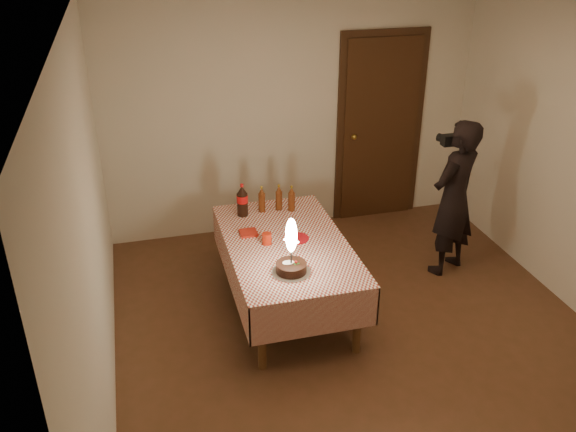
{
  "coord_description": "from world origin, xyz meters",
  "views": [
    {
      "loc": [
        -1.64,
        -3.76,
        3.24
      ],
      "look_at": [
        -0.48,
        0.6,
        0.95
      ],
      "focal_mm": 38.0,
      "sensor_mm": 36.0,
      "label": 1
    }
  ],
  "objects_px": {
    "red_plate": "(296,238)",
    "amber_bottle_left": "(262,200)",
    "dining_table": "(287,252)",
    "photographer": "(454,198)",
    "cola_bottle": "(242,200)",
    "clear_cup": "(292,240)",
    "red_cup": "(267,239)",
    "amber_bottle_mid": "(279,198)",
    "amber_bottle_right": "(291,199)",
    "birthday_cake": "(291,257)"
  },
  "relations": [
    {
      "from": "dining_table",
      "to": "photographer",
      "type": "bearing_deg",
      "value": 7.8
    },
    {
      "from": "dining_table",
      "to": "red_plate",
      "type": "bearing_deg",
      "value": 21.8
    },
    {
      "from": "amber_bottle_left",
      "to": "photographer",
      "type": "bearing_deg",
      "value": -12.99
    },
    {
      "from": "red_plate",
      "to": "amber_bottle_left",
      "type": "height_order",
      "value": "amber_bottle_left"
    },
    {
      "from": "dining_table",
      "to": "photographer",
      "type": "distance_m",
      "value": 1.73
    },
    {
      "from": "photographer",
      "to": "amber_bottle_right",
      "type": "bearing_deg",
      "value": 166.84
    },
    {
      "from": "clear_cup",
      "to": "amber_bottle_left",
      "type": "relative_size",
      "value": 0.35
    },
    {
      "from": "red_cup",
      "to": "amber_bottle_left",
      "type": "bearing_deg",
      "value": 81.19
    },
    {
      "from": "red_plate",
      "to": "red_cup",
      "type": "relative_size",
      "value": 2.2
    },
    {
      "from": "red_cup",
      "to": "photographer",
      "type": "relative_size",
      "value": 0.06
    },
    {
      "from": "cola_bottle",
      "to": "amber_bottle_mid",
      "type": "relative_size",
      "value": 1.25
    },
    {
      "from": "photographer",
      "to": "birthday_cake",
      "type": "bearing_deg",
      "value": -158.5
    },
    {
      "from": "amber_bottle_right",
      "to": "photographer",
      "type": "distance_m",
      "value": 1.54
    },
    {
      "from": "amber_bottle_left",
      "to": "amber_bottle_right",
      "type": "bearing_deg",
      "value": -12.08
    },
    {
      "from": "clear_cup",
      "to": "amber_bottle_left",
      "type": "height_order",
      "value": "amber_bottle_left"
    },
    {
      "from": "red_cup",
      "to": "amber_bottle_left",
      "type": "height_order",
      "value": "amber_bottle_left"
    },
    {
      "from": "red_plate",
      "to": "cola_bottle",
      "type": "bearing_deg",
      "value": 122.77
    },
    {
      "from": "amber_bottle_mid",
      "to": "red_cup",
      "type": "bearing_deg",
      "value": -112.87
    },
    {
      "from": "red_plate",
      "to": "amber_bottle_mid",
      "type": "height_order",
      "value": "amber_bottle_mid"
    },
    {
      "from": "birthday_cake",
      "to": "cola_bottle",
      "type": "xyz_separation_m",
      "value": [
        -0.18,
        1.07,
        0.02
      ]
    },
    {
      "from": "birthday_cake",
      "to": "photographer",
      "type": "xyz_separation_m",
      "value": [
        1.79,
        0.7,
        -0.03
      ]
    },
    {
      "from": "birthday_cake",
      "to": "photographer",
      "type": "bearing_deg",
      "value": 21.5
    },
    {
      "from": "red_cup",
      "to": "photographer",
      "type": "distance_m",
      "value": 1.88
    },
    {
      "from": "clear_cup",
      "to": "photographer",
      "type": "relative_size",
      "value": 0.06
    },
    {
      "from": "clear_cup",
      "to": "photographer",
      "type": "height_order",
      "value": "photographer"
    },
    {
      "from": "dining_table",
      "to": "photographer",
      "type": "height_order",
      "value": "photographer"
    },
    {
      "from": "red_plate",
      "to": "amber_bottle_right",
      "type": "bearing_deg",
      "value": 79.27
    },
    {
      "from": "dining_table",
      "to": "clear_cup",
      "type": "xyz_separation_m",
      "value": [
        0.04,
        -0.06,
        0.14
      ]
    },
    {
      "from": "amber_bottle_left",
      "to": "birthday_cake",
      "type": "bearing_deg",
      "value": -90.75
    },
    {
      "from": "clear_cup",
      "to": "cola_bottle",
      "type": "height_order",
      "value": "cola_bottle"
    },
    {
      "from": "clear_cup",
      "to": "cola_bottle",
      "type": "relative_size",
      "value": 0.28
    },
    {
      "from": "cola_bottle",
      "to": "amber_bottle_right",
      "type": "bearing_deg",
      "value": -2.34
    },
    {
      "from": "cola_bottle",
      "to": "amber_bottle_left",
      "type": "distance_m",
      "value": 0.2
    },
    {
      "from": "red_cup",
      "to": "clear_cup",
      "type": "bearing_deg",
      "value": -20.02
    },
    {
      "from": "clear_cup",
      "to": "amber_bottle_mid",
      "type": "xyz_separation_m",
      "value": [
        0.06,
        0.7,
        0.07
      ]
    },
    {
      "from": "red_cup",
      "to": "clear_cup",
      "type": "xyz_separation_m",
      "value": [
        0.21,
        -0.07,
        -0.01
      ]
    },
    {
      "from": "amber_bottle_right",
      "to": "red_cup",
      "type": "bearing_deg",
      "value": -123.2
    },
    {
      "from": "birthday_cake",
      "to": "red_cup",
      "type": "height_order",
      "value": "birthday_cake"
    },
    {
      "from": "birthday_cake",
      "to": "amber_bottle_mid",
      "type": "bearing_deg",
      "value": 80.81
    },
    {
      "from": "birthday_cake",
      "to": "clear_cup",
      "type": "xyz_separation_m",
      "value": [
        0.12,
        0.41,
        -0.09
      ]
    },
    {
      "from": "amber_bottle_left",
      "to": "amber_bottle_mid",
      "type": "relative_size",
      "value": 1.0
    },
    {
      "from": "clear_cup",
      "to": "amber_bottle_mid",
      "type": "height_order",
      "value": "amber_bottle_mid"
    },
    {
      "from": "cola_bottle",
      "to": "photographer",
      "type": "xyz_separation_m",
      "value": [
        1.97,
        -0.37,
        -0.05
      ]
    },
    {
      "from": "red_plate",
      "to": "cola_bottle",
      "type": "distance_m",
      "value": 0.69
    },
    {
      "from": "red_plate",
      "to": "dining_table",
      "type": "bearing_deg",
      "value": -158.2
    },
    {
      "from": "red_cup",
      "to": "amber_bottle_right",
      "type": "relative_size",
      "value": 0.39
    },
    {
      "from": "amber_bottle_left",
      "to": "amber_bottle_mid",
      "type": "bearing_deg",
      "value": -1.12
    },
    {
      "from": "amber_bottle_left",
      "to": "photographer",
      "type": "distance_m",
      "value": 1.82
    },
    {
      "from": "birthday_cake",
      "to": "red_plate",
      "type": "distance_m",
      "value": 0.56
    },
    {
      "from": "red_cup",
      "to": "amber_bottle_mid",
      "type": "distance_m",
      "value": 0.68
    }
  ]
}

